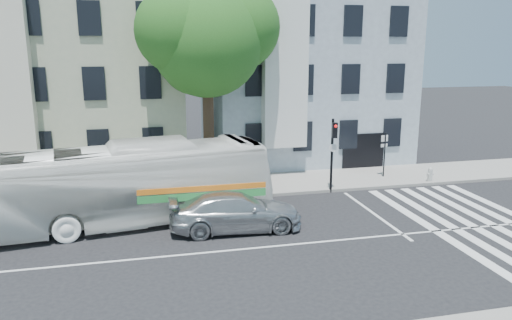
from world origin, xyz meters
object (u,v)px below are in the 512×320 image
object	(u,v)px
fire_hydrant	(430,174)
sedan	(236,211)
traffic_signal	(333,146)
bus	(124,184)

from	to	relation	value
fire_hydrant	sedan	bearing A→B (deg)	-159.64
traffic_signal	fire_hydrant	bearing A→B (deg)	9.08
traffic_signal	fire_hydrant	distance (m)	6.09
sedan	fire_hydrant	distance (m)	12.22
bus	fire_hydrant	world-z (taller)	bus
sedan	bus	bearing A→B (deg)	71.07
sedan	fire_hydrant	size ratio (longest dim) A/B	7.02
bus	traffic_signal	bearing A→B (deg)	-86.38
fire_hydrant	traffic_signal	bearing A→B (deg)	-176.46
bus	sedan	size ratio (longest dim) A/B	2.29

